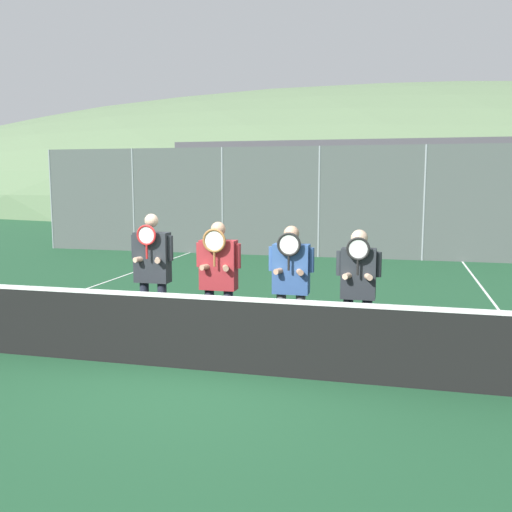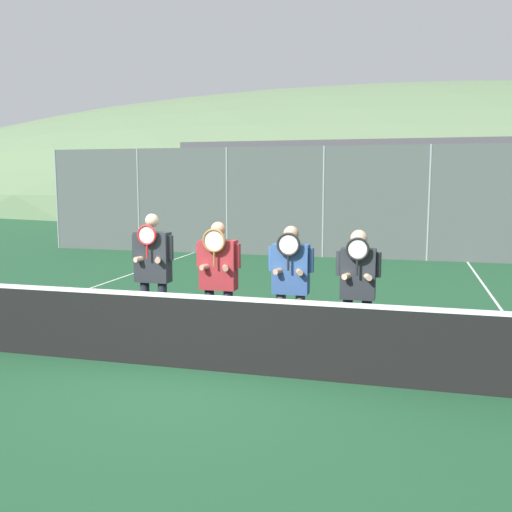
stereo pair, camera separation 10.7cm
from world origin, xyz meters
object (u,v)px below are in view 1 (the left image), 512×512
(player_leftmost, at_px, (152,268))
(player_rightmost, at_px, (358,283))
(player_center_left, at_px, (218,275))
(car_left_of_center, at_px, (337,222))
(player_center_right, at_px, (291,278))
(car_center, at_px, (500,223))
(car_far_left, at_px, (188,218))

(player_leftmost, distance_m, player_rightmost, 2.90)
(player_center_left, bearing_deg, player_leftmost, 175.54)
(player_center_left, relative_size, car_left_of_center, 0.41)
(player_center_left, relative_size, player_rightmost, 1.04)
(car_left_of_center, bearing_deg, player_rightmost, -82.78)
(player_leftmost, relative_size, car_left_of_center, 0.43)
(player_center_left, height_order, player_center_right, player_center_left)
(player_center_right, xyz_separation_m, car_center, (4.60, 12.57, -0.10))
(player_rightmost, distance_m, car_center, 13.15)
(player_rightmost, distance_m, car_far_left, 14.36)
(car_far_left, bearing_deg, player_rightmost, -60.45)
(car_far_left, distance_m, car_left_of_center, 5.47)
(player_leftmost, bearing_deg, car_left_of_center, 84.21)
(car_center, bearing_deg, player_center_left, -113.89)
(player_leftmost, height_order, car_center, player_leftmost)
(player_center_right, xyz_separation_m, car_left_of_center, (-0.72, 12.69, -0.18))
(player_rightmost, bearing_deg, car_far_left, 119.55)
(player_center_right, xyz_separation_m, car_far_left, (-6.19, 12.44, -0.12))
(player_leftmost, bearing_deg, player_rightmost, -1.34)
(car_left_of_center, bearing_deg, car_far_left, -177.44)
(player_center_left, distance_m, car_left_of_center, 12.75)
(player_leftmost, distance_m, car_left_of_center, 12.73)
(car_far_left, bearing_deg, car_center, 0.66)
(car_far_left, height_order, car_left_of_center, car_far_left)
(player_center_left, height_order, car_left_of_center, player_center_left)
(player_leftmost, bearing_deg, player_center_left, -4.46)
(player_center_left, bearing_deg, car_far_left, 112.57)
(car_far_left, relative_size, car_left_of_center, 1.07)
(player_rightmost, xyz_separation_m, car_far_left, (-7.08, 12.49, -0.10))
(player_center_right, bearing_deg, player_center_left, -176.76)
(player_center_right, distance_m, car_center, 13.38)
(car_center, bearing_deg, player_leftmost, -117.76)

